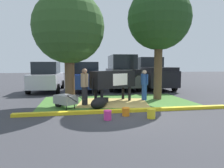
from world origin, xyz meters
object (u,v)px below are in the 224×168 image
at_px(shade_tree_left, 69,28).
at_px(wheelbarrow, 65,100).
at_px(cow_holstein, 115,79).
at_px(bucket_orange, 126,112).
at_px(person_handler, 85,86).
at_px(person_visitor_near, 144,84).
at_px(suv_dark_grey, 121,72).
at_px(pickup_truck_black, 152,74).
at_px(sedan_blue, 87,77).
at_px(sedan_silver, 47,77).
at_px(calf_lying, 99,103).
at_px(shade_tree_right, 159,19).
at_px(bucket_yellow, 151,113).
at_px(bucket_pink, 108,115).

height_order(shade_tree_left, wheelbarrow, shade_tree_left).
relative_size(cow_holstein, bucket_orange, 9.79).
xyz_separation_m(person_handler, person_visitor_near, (3.07, 0.81, -0.07)).
height_order(suv_dark_grey, pickup_truck_black, suv_dark_grey).
height_order(cow_holstein, person_visitor_near, cow_holstein).
distance_m(cow_holstein, sedan_blue, 5.02).
height_order(wheelbarrow, bucket_orange, wheelbarrow).
distance_m(sedan_silver, suv_dark_grey, 5.34).
height_order(calf_lying, pickup_truck_black, pickup_truck_black).
height_order(person_handler, suv_dark_grey, suv_dark_grey).
relative_size(shade_tree_right, bucket_orange, 19.70).
xyz_separation_m(sedan_blue, suv_dark_grey, (2.60, 0.23, 0.29)).
xyz_separation_m(shade_tree_left, person_handler, (0.65, -0.40, -2.56)).
bearing_deg(person_handler, shade_tree_left, 148.66).
distance_m(person_handler, bucket_yellow, 3.42).
xyz_separation_m(person_handler, sedan_blue, (0.39, 5.50, 0.08)).
distance_m(person_handler, sedan_silver, 6.08).
bearing_deg(calf_lying, person_handler, 131.88).
bearing_deg(cow_holstein, sedan_blue, 102.74).
bearing_deg(bucket_yellow, bucket_pink, 177.24).
bearing_deg(bucket_pink, shade_tree_left, 114.20).
height_order(shade_tree_right, cow_holstein, shade_tree_right).
height_order(sedan_silver, sedan_blue, same).
xyz_separation_m(calf_lying, sedan_silver, (-2.92, 6.25, 0.75)).
xyz_separation_m(bucket_pink, bucket_orange, (0.73, 0.42, -0.01)).
relative_size(person_visitor_near, pickup_truck_black, 0.29).
bearing_deg(cow_holstein, wheelbarrow, -155.27).
distance_m(bucket_orange, pickup_truck_black, 8.99).
relative_size(cow_holstein, person_visitor_near, 1.85).
bearing_deg(bucket_pink, suv_dark_grey, 74.05).
height_order(bucket_yellow, suv_dark_grey, suv_dark_grey).
distance_m(person_handler, bucket_orange, 2.59).
bearing_deg(suv_dark_grey, bucket_orange, -101.70).
distance_m(sedan_silver, pickup_truck_black, 7.82).
distance_m(wheelbarrow, bucket_orange, 2.74).
distance_m(shade_tree_right, calf_lying, 5.40).
xyz_separation_m(bucket_yellow, pickup_truck_black, (3.31, 8.44, 0.94)).
distance_m(wheelbarrow, bucket_pink, 2.51).
distance_m(cow_holstein, person_handler, 1.63).
bearing_deg(person_handler, bucket_pink, -75.49).
bearing_deg(person_visitor_near, cow_holstein, -172.47).
bearing_deg(sedan_silver, bucket_yellow, -61.16).
xyz_separation_m(bucket_pink, pickup_truck_black, (4.83, 8.37, 0.95)).
bearing_deg(suv_dark_grey, cow_holstein, -106.26).
relative_size(bucket_orange, sedan_silver, 0.07).
relative_size(person_handler, person_visitor_near, 1.07).
bearing_deg(person_visitor_near, sedan_blue, 119.78).
height_order(calf_lying, bucket_orange, calf_lying).
relative_size(cow_holstein, bucket_yellow, 8.74).
relative_size(calf_lying, sedan_blue, 0.28).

